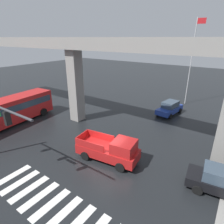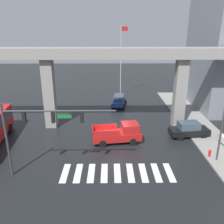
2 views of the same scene
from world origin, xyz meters
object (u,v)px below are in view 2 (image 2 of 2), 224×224
Objects in this scene: sedan_black at (189,129)px; street_lamp_near_corner at (224,115)px; pickup_truck at (119,134)px; traffic_signal_mast at (39,124)px; flagpole at (121,58)px; street_lamp_mid_block at (187,87)px; sedan_blue at (119,100)px; fire_hydrant at (210,154)px.

street_lamp_near_corner is at bearing -80.33° from sedan_black.
pickup_truck is 0.61× the size of traffic_signal_mast.
sedan_black is 19.16m from flagpole.
sedan_black is at bearing 99.67° from street_lamp_near_corner.
street_lamp_near_corner reaches higher than pickup_truck.
street_lamp_mid_block is at bearing -57.41° from flagpole.
sedan_black is 0.62× the size of street_lamp_near_corner.
sedan_black is 6.53m from street_lamp_near_corner.
street_lamp_near_corner is at bearing -70.89° from flagpole.
traffic_signal_mast is (-6.93, -18.50, 3.70)m from sedan_blue.
street_lamp_mid_block reaches higher than fire_hydrant.
sedan_blue is 20.10m from traffic_signal_mast.
street_lamp_mid_block is (15.21, 12.04, 0.01)m from traffic_signal_mast.
street_lamp_near_corner is 4.20m from fire_hydrant.
fire_hydrant is 23.63m from flagpole.
fire_hydrant is (8.33, -3.35, -0.56)m from pickup_truck.
sedan_blue is 0.62× the size of street_lamp_mid_block.
pickup_truck is 6.24× the size of fire_hydrant.
sedan_blue is 0.52× the size of traffic_signal_mast.
traffic_signal_mast is 15.57m from fire_hydrant.
street_lamp_near_corner is (8.27, -16.64, 3.70)m from sedan_blue.
street_lamp_near_corner is 0.61× the size of flagpole.
street_lamp_near_corner reaches higher than fire_hydrant.
traffic_signal_mast reaches higher than sedan_black.
fire_hydrant is at bearing -71.30° from flagpole.
flagpole is (-7.29, 21.55, 6.37)m from fire_hydrant.
pickup_truck is 8.99m from fire_hydrant.
flagpole is (-7.69, 22.21, 2.24)m from street_lamp_near_corner.
traffic_signal_mast is at bearing -107.33° from flagpole.
street_lamp_mid_block reaches higher than sedan_black.
sedan_black is 0.99× the size of sedan_blue.
pickup_truck is 7.93m from sedan_black.
sedan_blue is at bearing 69.46° from traffic_signal_mast.
fire_hydrant is at bearing 9.67° from traffic_signal_mast.
sedan_black is (7.82, 1.30, -0.14)m from pickup_truck.
sedan_blue is 0.38× the size of flagpole.
flagpole is at bearing 108.70° from fire_hydrant.
traffic_signal_mast reaches higher than pickup_truck.
fire_hydrant is 0.07× the size of flagpole.
sedan_blue is at bearing 87.94° from pickup_truck.
sedan_black is 0.52× the size of traffic_signal_mast.
fire_hydrant is at bearing -63.77° from sedan_blue.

